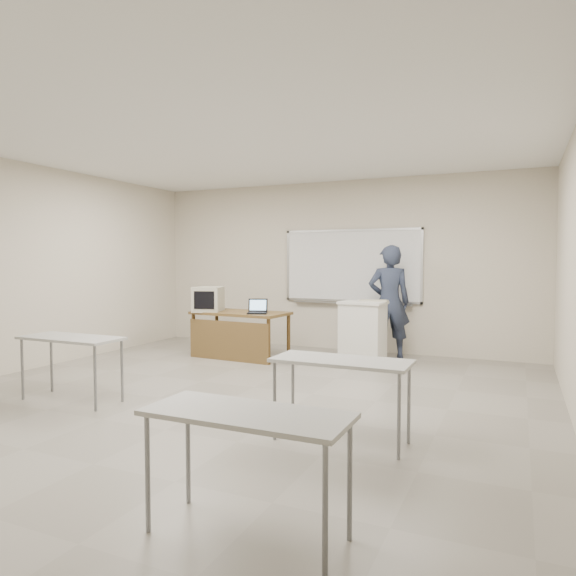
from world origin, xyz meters
The scene contains 10 objects.
floor centered at (0.00, 0.00, -0.01)m, with size 7.00×8.00×0.01m, color gray.
whiteboard centered at (0.30, 3.97, 1.48)m, with size 2.48×0.10×1.31m.
student_desks centered at (0.00, -1.35, 0.67)m, with size 4.40×2.20×0.73m.
instructor_desk centered at (-1.17, 2.49, 0.56)m, with size 1.55×0.78×0.75m.
podium centered at (0.80, 2.96, 0.48)m, with size 0.68×0.50×0.96m.
crt_monitor centered at (-1.72, 2.48, 0.95)m, with size 0.44×0.49×0.42m.
laptop centered at (-0.77, 2.47, 0.81)m, with size 0.31×0.29×0.23m.
mouse centered at (-0.97, 2.65, 0.77)m, with size 0.10×0.07×0.04m, color #93969A.
keyboard centered at (0.95, 3.04, 0.97)m, with size 0.44×0.15×0.02m, color #B1AD97.
presenter centered at (1.09, 3.49, 0.92)m, with size 0.67×0.44×1.84m, color black.
Camera 1 is at (3.00, -4.73, 1.59)m, focal length 32.00 mm.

